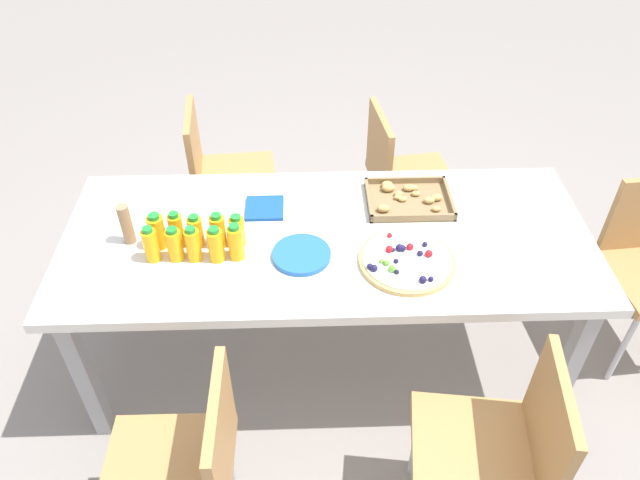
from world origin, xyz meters
TOP-DOWN VIEW (x-y plane):
  - ground_plane at (0.00, 0.00)m, footprint 12.00×12.00m
  - party_table at (0.00, 0.00)m, footprint 2.01×0.83m
  - chair_far_left at (-0.50, 0.79)m, footprint 0.43×0.43m
  - chair_far_right at (0.40, 0.74)m, footprint 0.45×0.45m
  - chair_near_left at (-0.46, -0.79)m, footprint 0.40×0.40m
  - chair_near_right at (0.51, -0.76)m, footprint 0.45×0.45m
  - juice_bottle_0 at (-0.63, -0.11)m, footprint 0.05×0.05m
  - juice_bottle_1 at (-0.55, -0.11)m, footprint 0.06×0.06m
  - juice_bottle_2 at (-0.48, -0.11)m, footprint 0.05×0.05m
  - juice_bottle_3 at (-0.40, -0.12)m, footprint 0.06×0.06m
  - juice_bottle_4 at (-0.33, -0.11)m, footprint 0.06×0.06m
  - juice_bottle_5 at (-0.62, -0.04)m, footprint 0.06×0.06m
  - juice_bottle_6 at (-0.55, -0.03)m, footprint 0.05×0.05m
  - juice_bottle_7 at (-0.48, -0.04)m, footprint 0.05×0.05m
  - juice_bottle_8 at (-0.40, -0.04)m, footprint 0.06×0.06m
  - juice_bottle_9 at (-0.33, -0.04)m, footprint 0.06×0.06m
  - fruit_pizza at (0.28, -0.16)m, footprint 0.35×0.35m
  - snack_tray at (0.33, 0.20)m, footprint 0.34×0.26m
  - plate_stack at (-0.10, -0.12)m, footprint 0.21×0.21m
  - napkin_stack at (-0.24, 0.17)m, footprint 0.15×0.15m
  - cardboard_tube at (-0.74, -0.01)m, footprint 0.04×0.04m

SIDE VIEW (x-z plane):
  - ground_plane at x=0.00m, z-range 0.00..0.00m
  - chair_far_left at x=-0.50m, z-range 0.09..0.92m
  - chair_far_right at x=0.40m, z-range 0.09..0.92m
  - chair_near_left at x=-0.46m, z-range 0.09..0.92m
  - chair_near_right at x=0.51m, z-range 0.09..0.92m
  - party_table at x=0.00m, z-range 0.30..1.04m
  - napkin_stack at x=-0.24m, z-range 0.74..0.75m
  - plate_stack at x=-0.10m, z-range 0.74..0.76m
  - snack_tray at x=0.33m, z-range 0.73..0.77m
  - fruit_pizza at x=0.28m, z-range 0.73..0.77m
  - juice_bottle_9 at x=-0.33m, z-range 0.73..0.86m
  - juice_bottle_7 at x=-0.48m, z-range 0.73..0.87m
  - juice_bottle_1 at x=-0.55m, z-range 0.73..0.87m
  - juice_bottle_3 at x=-0.40m, z-range 0.73..0.88m
  - juice_bottle_2 at x=-0.48m, z-range 0.73..0.88m
  - juice_bottle_8 at x=-0.40m, z-range 0.73..0.88m
  - juice_bottle_0 at x=-0.63m, z-range 0.73..0.88m
  - juice_bottle_5 at x=-0.62m, z-range 0.73..0.88m
  - juice_bottle_6 at x=-0.55m, z-range 0.73..0.88m
  - juice_bottle_4 at x=-0.33m, z-range 0.73..0.88m
  - cardboard_tube at x=-0.74m, z-range 0.74..0.90m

